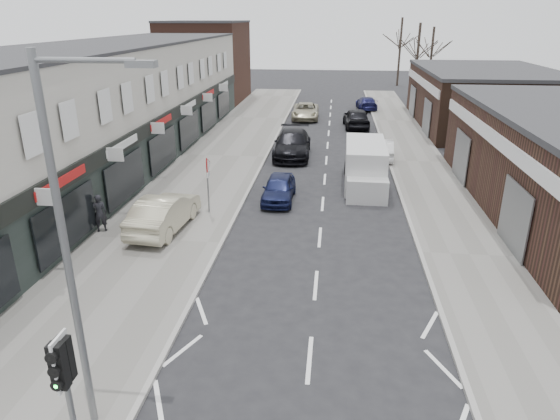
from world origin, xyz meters
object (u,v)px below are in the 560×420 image
(sedan_on_pavement, at_px, (164,212))
(parked_car_left_c, at_px, (305,111))
(traffic_light, at_px, (64,374))
(parked_car_left_a, at_px, (279,188))
(warning_sign, at_px, (208,169))
(white_van, at_px, (365,166))
(street_lamp, at_px, (72,238))
(parked_car_right_c, at_px, (367,103))
(parked_car_right_a, at_px, (382,149))
(parked_car_right_b, at_px, (356,118))
(pedestrian, at_px, (100,213))
(parked_car_left_b, at_px, (292,144))

(sedan_on_pavement, bearing_deg, parked_car_left_c, -94.50)
(traffic_light, bearing_deg, parked_car_left_a, 82.31)
(warning_sign, height_order, white_van, warning_sign)
(warning_sign, distance_m, sedan_on_pavement, 2.89)
(street_lamp, distance_m, parked_car_right_c, 42.96)
(warning_sign, relative_size, parked_car_right_a, 0.68)
(white_van, bearing_deg, parked_car_left_c, 104.18)
(sedan_on_pavement, relative_size, parked_car_right_a, 1.16)
(white_van, bearing_deg, parked_car_left_a, -145.79)
(parked_car_right_c, bearing_deg, parked_car_left_c, 39.63)
(parked_car_left_a, height_order, parked_car_left_c, parked_car_left_c)
(parked_car_right_b, bearing_deg, parked_car_right_a, 93.79)
(parked_car_right_b, bearing_deg, traffic_light, 75.20)
(white_van, distance_m, parked_car_right_c, 24.14)
(sedan_on_pavement, xyz_separation_m, parked_car_right_c, (10.09, 31.35, -0.26))
(white_van, relative_size, parked_car_left_a, 1.58)
(warning_sign, xyz_separation_m, white_van, (7.31, 5.11, -1.12))
(parked_car_left_a, relative_size, parked_car_right_b, 0.78)
(white_van, height_order, parked_car_right_b, white_van)
(street_lamp, relative_size, parked_car_left_c, 1.60)
(street_lamp, distance_m, sedan_on_pavement, 11.49)
(pedestrian, bearing_deg, parked_car_right_c, -132.83)
(parked_car_left_b, xyz_separation_m, parked_car_right_a, (5.76, -0.07, -0.17))
(pedestrian, xyz_separation_m, parked_car_left_a, (7.00, 4.90, -0.30))
(parked_car_left_b, distance_m, parked_car_right_a, 5.76)
(parked_car_left_b, bearing_deg, parked_car_right_b, 63.65)
(white_van, relative_size, parked_car_right_a, 1.50)
(white_van, relative_size, sedan_on_pavement, 1.28)
(white_van, distance_m, pedestrian, 13.74)
(warning_sign, distance_m, parked_car_left_a, 4.04)
(white_van, height_order, parked_car_left_c, white_van)
(parked_car_right_c, bearing_deg, pedestrian, 63.70)
(sedan_on_pavement, height_order, pedestrian, pedestrian)
(warning_sign, bearing_deg, white_van, 34.99)
(sedan_on_pavement, height_order, parked_car_left_c, sedan_on_pavement)
(parked_car_right_c, bearing_deg, traffic_light, 75.09)
(parked_car_left_a, relative_size, parked_car_left_c, 0.75)
(parked_car_left_a, distance_m, parked_car_left_c, 21.41)
(street_lamp, distance_m, parked_car_right_a, 25.14)
(parked_car_left_a, xyz_separation_m, parked_car_right_b, (4.40, 18.04, 0.18))
(pedestrian, height_order, parked_car_right_b, pedestrian)
(warning_sign, height_order, parked_car_left_b, warning_sign)
(street_lamp, distance_m, parked_car_left_c, 36.76)
(parked_car_right_c, bearing_deg, parked_car_left_a, 73.50)
(white_van, height_order, parked_car_right_a, white_van)
(pedestrian, height_order, parked_car_left_c, pedestrian)
(parked_car_left_a, distance_m, parked_car_left_b, 8.50)
(street_lamp, relative_size, parked_car_left_a, 2.14)
(traffic_light, xyz_separation_m, parked_car_left_a, (2.20, 16.28, -1.78))
(pedestrian, distance_m, parked_car_right_c, 34.28)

